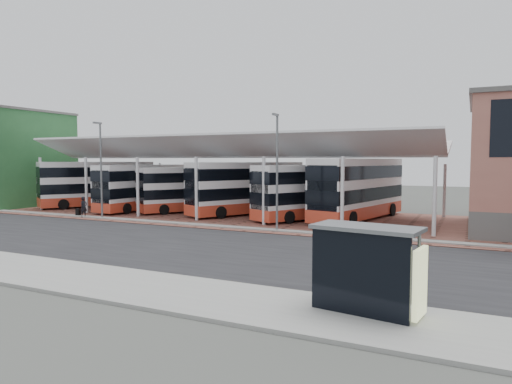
% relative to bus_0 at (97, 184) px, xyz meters
% --- Properties ---
extents(ground, '(140.00, 140.00, 0.00)m').
position_rel_bus_0_xyz_m(ground, '(21.49, -13.39, -2.39)').
color(ground, '#40423E').
extents(road, '(120.00, 14.00, 0.02)m').
position_rel_bus_0_xyz_m(road, '(21.49, -14.39, -2.38)').
color(road, black).
rests_on(road, ground).
extents(forecourt, '(72.00, 16.00, 0.06)m').
position_rel_bus_0_xyz_m(forecourt, '(23.49, -0.39, -2.36)').
color(forecourt, brown).
rests_on(forecourt, ground).
extents(sidewalk, '(120.00, 4.00, 0.14)m').
position_rel_bus_0_xyz_m(sidewalk, '(21.49, -22.39, -2.32)').
color(sidewalk, gray).
rests_on(sidewalk, ground).
extents(north_kerb, '(120.00, 0.80, 0.14)m').
position_rel_bus_0_xyz_m(north_kerb, '(21.49, -7.19, -2.32)').
color(north_kerb, gray).
rests_on(north_kerb, ground).
extents(yellow_line_near, '(120.00, 0.12, 0.01)m').
position_rel_bus_0_xyz_m(yellow_line_near, '(21.49, -20.39, -2.37)').
color(yellow_line_near, yellow).
rests_on(yellow_line_near, road).
extents(yellow_line_far, '(120.00, 0.12, 0.01)m').
position_rel_bus_0_xyz_m(yellow_line_far, '(21.49, -20.09, -2.37)').
color(yellow_line_far, yellow).
rests_on(yellow_line_far, road).
extents(canopy, '(37.00, 11.63, 7.07)m').
position_rel_bus_0_xyz_m(canopy, '(15.49, 0.54, 3.40)').
color(canopy, silver).
rests_on(canopy, ground).
extents(shop_green, '(6.40, 10.20, 10.22)m').
position_rel_bus_0_xyz_m(shop_green, '(-8.51, -2.42, 2.73)').
color(shop_green, '#2D6835').
rests_on(shop_green, ground).
extents(lamp_west, '(0.16, 0.90, 8.07)m').
position_rel_bus_0_xyz_m(lamp_west, '(7.49, -7.12, 1.97)').
color(lamp_west, slate).
rests_on(lamp_west, ground).
extents(lamp_east, '(0.16, 0.90, 8.07)m').
position_rel_bus_0_xyz_m(lamp_east, '(23.49, -7.12, 1.97)').
color(lamp_east, slate).
rests_on(lamp_east, ground).
extents(bus_0, '(8.20, 11.07, 4.69)m').
position_rel_bus_0_xyz_m(bus_0, '(0.00, 0.00, 0.00)').
color(bus_0, white).
rests_on(bus_0, forecourt).
extents(bus_1, '(3.29, 10.86, 4.41)m').
position_rel_bus_0_xyz_m(bus_1, '(6.43, -0.46, -0.14)').
color(bus_1, white).
rests_on(bus_1, forecourt).
extents(bus_2, '(7.41, 9.87, 4.20)m').
position_rel_bus_0_xyz_m(bus_2, '(11.55, 0.37, -0.25)').
color(bus_2, white).
rests_on(bus_2, forecourt).
extents(bus_3, '(7.50, 11.31, 4.68)m').
position_rel_bus_0_xyz_m(bus_3, '(17.24, 0.65, -0.00)').
color(bus_3, white).
rests_on(bus_3, forecourt).
extents(bus_4, '(7.26, 10.77, 4.48)m').
position_rel_bus_0_xyz_m(bus_4, '(23.52, 0.09, -0.11)').
color(bus_4, white).
rests_on(bus_4, forecourt).
extents(bus_5, '(5.34, 12.44, 5.00)m').
position_rel_bus_0_xyz_m(bus_5, '(27.16, 1.46, 0.15)').
color(bus_5, white).
rests_on(bus_5, forecourt).
extents(pedestrian, '(0.44, 0.66, 1.76)m').
position_rel_bus_0_xyz_m(pedestrian, '(5.72, -7.39, -1.45)').
color(pedestrian, black).
rests_on(pedestrian, forecourt).
extents(suitcase, '(0.39, 0.28, 0.66)m').
position_rel_bus_0_xyz_m(suitcase, '(4.69, -7.05, -2.00)').
color(suitcase, black).
rests_on(suitcase, forecourt).
extents(bus_shelter, '(3.58, 2.04, 2.72)m').
position_rel_bus_0_xyz_m(bus_shelter, '(32.94, -21.92, -0.56)').
color(bus_shelter, black).
rests_on(bus_shelter, sidewalk).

